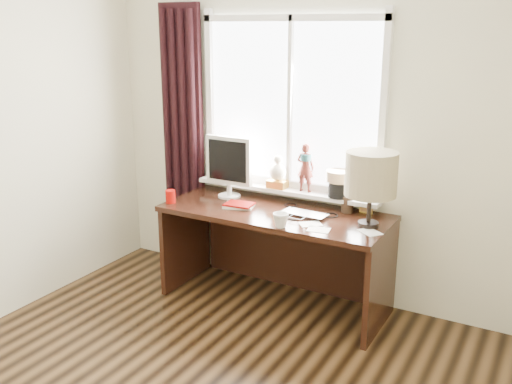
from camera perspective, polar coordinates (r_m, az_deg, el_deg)
The scene contains 14 objects.
wall_back at distance 4.38m, azimuth 5.40°, elevation 6.10°, with size 3.50×2.60×0.00m, color beige.
laptop at distance 4.12m, azimuth 4.93°, elevation -2.24°, with size 0.33×0.21×0.03m, color silver.
mug at distance 3.87m, azimuth 2.49°, elevation -2.79°, with size 0.11×0.10×0.11m, color white.
red_cup at distance 4.45m, azimuth -8.54°, elevation -0.45°, with size 0.08×0.08×0.10m, color #A40803.
window at distance 4.39m, azimuth 3.27°, elevation 6.19°, with size 1.52×0.22×1.40m.
curtain at distance 4.90m, azimuth -7.36°, elevation 4.93°, with size 0.38×0.09×2.25m.
desk at distance 4.39m, azimuth 2.47°, elevation -4.57°, with size 1.70×0.70×0.75m.
monitor at distance 4.50m, azimuth -2.75°, elevation 2.90°, with size 0.40×0.18×0.49m.
notebook_stack at distance 4.31m, azimuth -1.71°, elevation -1.32°, with size 0.26×0.22×0.03m.
brush_holder at distance 4.23m, azimuth 9.14°, elevation -1.21°, with size 0.09×0.09×0.25m.
icon_frame at distance 4.23m, azimuth 10.97°, elevation -1.25°, with size 0.10×0.03×0.13m.
table_lamp at distance 3.88m, azimuth 11.44°, elevation 1.70°, with size 0.35×0.35×0.52m.
loose_papers at distance 3.90m, azimuth 7.68°, elevation -3.64°, with size 0.60×0.28×0.00m.
desk_cables at distance 4.17m, azimuth 4.88°, elevation -2.15°, with size 0.47×0.39×0.01m.
Camera 1 is at (1.73, -1.94, 2.07)m, focal length 40.00 mm.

